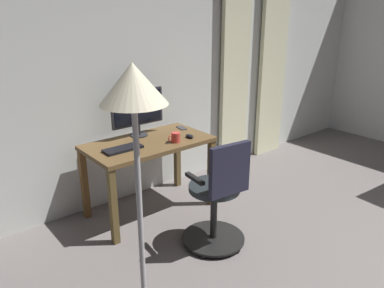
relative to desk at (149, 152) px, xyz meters
The scene contains 11 objects.
back_room_partition 1.29m from the desk, 154.18° to the right, with size 6.16×0.10×2.60m, color silver.
curtain_left_panel 2.38m from the desk, behind, with size 0.48×0.06×2.44m, color beige.
curtain_right_panel 1.70m from the desk, 166.51° to the right, with size 0.45×0.06×2.44m, color beige.
desk is the anchor object (origin of this frame).
office_chair 0.92m from the desk, 96.73° to the left, with size 0.56×0.56×0.99m.
computer_monitor 0.44m from the desk, 96.64° to the right, with size 0.58×0.18×0.47m.
computer_keyboard 0.34m from the desk, 10.03° to the left, with size 0.36×0.15×0.02m, color black.
computer_mouse 0.44m from the desk, 155.35° to the left, with size 0.06×0.10×0.04m, color black.
cell_phone_face_up 0.54m from the desk, 165.73° to the right, with size 0.07×0.14×0.01m, color #333338.
mug_coffee 0.31m from the desk, 135.58° to the left, with size 0.13×0.09×0.10m.
floor_lamp 1.94m from the desk, 55.63° to the left, with size 0.33×0.33×1.75m.
Camera 1 is at (2.88, 0.05, 1.98)m, focal length 35.46 mm.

